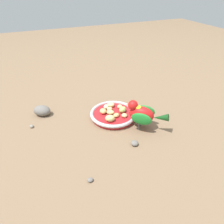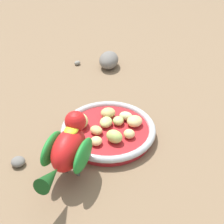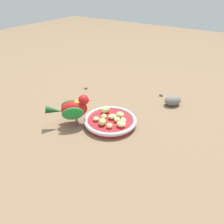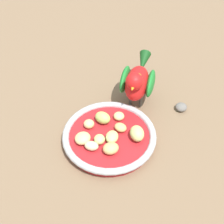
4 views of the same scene
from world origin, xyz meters
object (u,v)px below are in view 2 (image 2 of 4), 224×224
at_px(feeding_bowl, 108,131).
at_px(pebble_1, 77,63).
at_px(apple_piece_1, 118,121).
at_px(apple_piece_8, 126,116).
at_px(pebble_0, 18,162).
at_px(apple_piece_2, 108,113).
at_px(apple_piece_5, 135,121).
at_px(apple_piece_9, 96,141).
at_px(rock_large, 109,60).
at_px(apple_piece_0, 106,122).
at_px(apple_piece_3, 129,134).
at_px(apple_piece_7, 114,136).
at_px(parrot, 68,149).
at_px(apple_piece_6, 81,121).
at_px(apple_piece_4, 96,130).

xyz_separation_m(feeding_bowl, pebble_1, (-0.06, -0.34, -0.01)).
bearing_deg(pebble_1, apple_piece_1, 83.91).
bearing_deg(apple_piece_8, pebble_0, 3.41).
relative_size(apple_piece_2, pebble_0, 1.21).
distance_m(apple_piece_2, pebble_0, 0.22).
distance_m(apple_piece_8, pebble_0, 0.25).
height_order(apple_piece_5, apple_piece_9, apple_piece_5).
bearing_deg(apple_piece_9, pebble_0, -11.77).
bearing_deg(rock_large, feeding_bowl, 63.78).
height_order(apple_piece_0, apple_piece_3, same).
relative_size(apple_piece_2, apple_piece_7, 0.93).
bearing_deg(rock_large, apple_piece_7, 65.77).
relative_size(apple_piece_5, apple_piece_7, 0.96).
bearing_deg(rock_large, apple_piece_1, 67.91).
bearing_deg(pebble_0, parrot, 137.58).
distance_m(feeding_bowl, rock_large, 0.32).
bearing_deg(apple_piece_8, pebble_1, -92.26).
distance_m(pebble_0, pebble_1, 0.43).
height_order(apple_piece_6, pebble_1, apple_piece_6).
bearing_deg(apple_piece_2, apple_piece_0, 56.04).
bearing_deg(apple_piece_5, apple_piece_2, -54.15).
bearing_deg(apple_piece_5, rock_large, -105.62).
bearing_deg(apple_piece_6, apple_piece_8, 167.80).
distance_m(apple_piece_2, apple_piece_5, 0.07).
distance_m(apple_piece_6, apple_piece_9, 0.07).
height_order(apple_piece_6, apple_piece_8, apple_piece_6).
xyz_separation_m(rock_large, pebble_0, (0.34, 0.29, -0.01)).
bearing_deg(apple_piece_9, apple_piece_8, -153.29).
height_order(apple_piece_2, pebble_0, apple_piece_2).
bearing_deg(apple_piece_4, pebble_0, -0.23).
relative_size(feeding_bowl, apple_piece_3, 8.61).
relative_size(parrot, rock_large, 1.86).
distance_m(apple_piece_8, pebble_1, 0.33).
bearing_deg(apple_piece_2, apple_piece_9, 49.64).
bearing_deg(apple_piece_5, pebble_1, -90.92).
bearing_deg(apple_piece_7, rock_large, -114.23).
relative_size(apple_piece_2, pebble_1, 1.81).
xyz_separation_m(apple_piece_1, apple_piece_2, (0.01, -0.03, 0.00)).
height_order(apple_piece_1, apple_piece_2, apple_piece_2).
xyz_separation_m(apple_piece_0, apple_piece_2, (-0.02, -0.03, 0.00)).
bearing_deg(apple_piece_7, apple_piece_4, -61.38).
distance_m(apple_piece_1, apple_piece_9, 0.08).
bearing_deg(apple_piece_9, apple_piece_2, -130.36).
bearing_deg(apple_piece_7, feeding_bowl, -99.13).
distance_m(apple_piece_0, apple_piece_1, 0.03).
distance_m(apple_piece_3, apple_piece_7, 0.03).
height_order(apple_piece_3, apple_piece_4, apple_piece_3).
relative_size(apple_piece_1, pebble_0, 0.92).
height_order(apple_piece_9, pebble_0, apple_piece_9).
bearing_deg(rock_large, parrot, 54.48).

